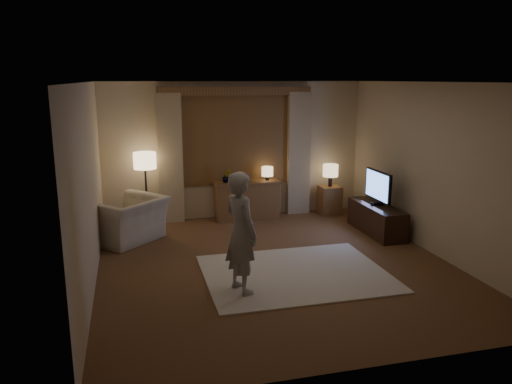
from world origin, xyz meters
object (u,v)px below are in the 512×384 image
object	(u,v)px
side_table	(330,200)
tv_stand	(376,219)
person	(241,232)
sideboard	(247,201)
armchair	(127,220)

from	to	relation	value
side_table	tv_stand	size ratio (longest dim) A/B	0.40
side_table	person	bearing A→B (deg)	-128.09
side_table	person	distance (m)	4.14
sideboard	person	size ratio (longest dim) A/B	0.78
armchair	tv_stand	world-z (taller)	armchair
sideboard	tv_stand	world-z (taller)	sideboard
sideboard	armchair	xyz separation A→B (m)	(-2.24, -0.84, 0.02)
side_table	person	world-z (taller)	person
armchair	person	xyz separation A→B (m)	(1.38, -2.45, 0.42)
tv_stand	sideboard	bearing A→B (deg)	143.96
side_table	armchair	bearing A→B (deg)	-168.63
armchair	side_table	size ratio (longest dim) A/B	2.01
armchair	sideboard	bearing A→B (deg)	156.55
person	tv_stand	bearing A→B (deg)	-75.94
sideboard	armchair	bearing A→B (deg)	-159.50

